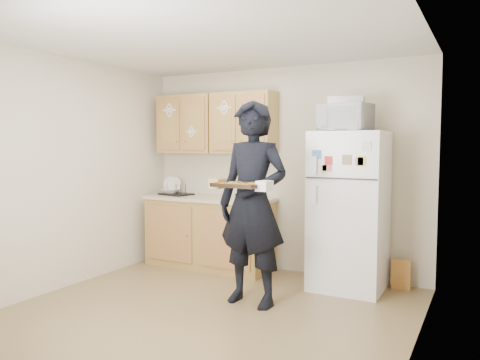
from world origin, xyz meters
name	(u,v)px	position (x,y,z in m)	size (l,w,h in m)	color
floor	(204,315)	(0.00, 0.00, 0.00)	(3.60, 3.60, 0.00)	brown
ceiling	(202,37)	(0.00, 0.00, 2.50)	(3.60, 3.60, 0.00)	silver
wall_back	(281,170)	(0.00, 1.80, 1.25)	(3.60, 0.04, 2.50)	beige
wall_front	(28,200)	(0.00, -1.80, 1.25)	(3.60, 0.04, 2.50)	beige
wall_left	(62,173)	(-1.80, 0.00, 1.25)	(0.04, 3.60, 2.50)	beige
wall_right	(415,188)	(1.80, 0.00, 1.25)	(0.04, 3.60, 2.50)	beige
refrigerator	(349,211)	(0.95, 1.43, 0.85)	(0.75, 0.70, 1.70)	white
base_cabinet	(210,233)	(-0.85, 1.48, 0.43)	(1.60, 0.60, 0.86)	olive
countertop	(209,198)	(-0.85, 1.48, 0.88)	(1.64, 0.64, 0.04)	tan
upper_cab_left	(189,124)	(-1.25, 1.61, 1.83)	(0.80, 0.33, 0.75)	olive
upper_cab_right	(244,123)	(-0.43, 1.61, 1.83)	(0.80, 0.33, 0.75)	olive
cereal_box	(401,274)	(1.47, 1.67, 0.16)	(0.20, 0.07, 0.32)	#F1C955
person	(253,204)	(0.26, 0.49, 0.99)	(0.72, 0.47, 1.98)	black
baking_tray	(240,186)	(0.28, 0.19, 1.19)	(0.44, 0.33, 0.04)	black
pizza_front_left	(226,184)	(0.17, 0.13, 1.21)	(0.15, 0.15, 0.02)	orange
pizza_front_right	(246,185)	(0.38, 0.11, 1.21)	(0.15, 0.15, 0.02)	orange
pizza_back_left	(235,183)	(0.18, 0.27, 1.21)	(0.15, 0.15, 0.02)	orange
pizza_back_right	(254,184)	(0.39, 0.26, 1.21)	(0.15, 0.15, 0.02)	orange
pizza_center	(240,184)	(0.28, 0.19, 1.21)	(0.15, 0.15, 0.02)	orange
microwave	(345,118)	(0.90, 1.38, 1.84)	(0.52, 0.35, 0.29)	white
foil_pan	(347,101)	(0.91, 1.41, 2.02)	(0.36, 0.25, 0.08)	silver
dish_rack	(176,189)	(-1.36, 1.48, 0.98)	(0.40, 0.30, 0.16)	black
bowl	(171,191)	(-1.44, 1.48, 0.95)	(0.24, 0.24, 0.06)	white
soap_bottle	(245,192)	(-0.29, 1.39, 1.00)	(0.09, 0.09, 0.20)	white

